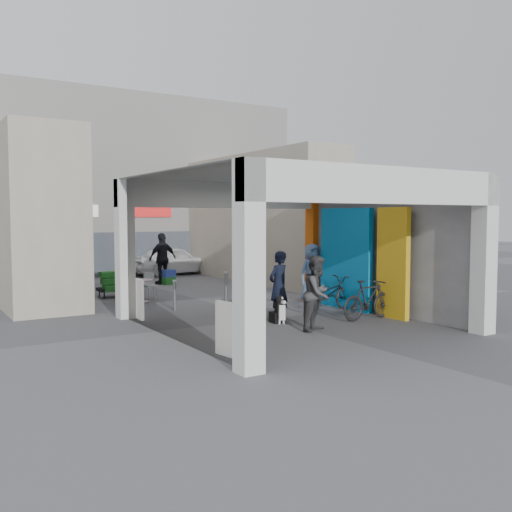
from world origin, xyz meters
TOP-DOWN VIEW (x-y plane):
  - ground at (0.00, 0.00)m, footprint 90.00×90.00m
  - arcade_canopy at (0.54, -0.82)m, footprint 6.40×6.45m
  - far_building at (-0.00, 13.99)m, footprint 18.00×4.08m
  - plaza_bldg_left at (-4.50, 7.50)m, footprint 2.00×9.00m
  - plaza_bldg_right at (4.50, 7.50)m, footprint 2.00×9.00m
  - bollard_left at (-1.47, 2.44)m, footprint 0.09×0.09m
  - bollard_center at (0.13, 2.42)m, footprint 0.09×0.09m
  - bollard_right at (1.75, 2.28)m, footprint 0.09×0.09m
  - advert_board_near at (-2.75, -2.78)m, footprint 0.17×0.56m
  - advert_board_far at (-2.75, 1.69)m, footprint 0.14×0.55m
  - cafe_set at (-1.77, 4.63)m, footprint 1.35×1.09m
  - produce_stand at (-1.93, 5.87)m, footprint 1.23×0.66m
  - crate_stack at (0.79, 8.11)m, footprint 0.51×0.43m
  - border_collie at (-0.12, -0.64)m, footprint 0.26×0.51m
  - man_with_dog at (0.17, -0.22)m, footprint 0.72×0.57m
  - man_back_turned at (0.12, -1.83)m, footprint 1.02×0.94m
  - man_elderly at (2.60, 1.57)m, footprint 0.89×0.61m
  - man_crates at (0.64, 8.30)m, footprint 1.20×0.66m
  - bicycle_front at (2.05, 0.14)m, footprint 1.85×0.81m
  - bicycle_rear at (2.06, -1.41)m, footprint 1.68×0.53m
  - white_van at (2.43, 11.37)m, footprint 3.84×1.77m

SIDE VIEW (x-z plane):
  - ground at x=0.00m, z-range 0.00..0.00m
  - border_collie at x=-0.12m, z-range -0.07..0.63m
  - crate_stack at x=0.79m, z-range 0.00..0.56m
  - cafe_set at x=-1.77m, z-range -0.12..0.69m
  - produce_stand at x=-1.93m, z-range -0.08..0.72m
  - bollard_left at x=-1.47m, z-range 0.00..0.82m
  - bollard_right at x=1.75m, z-range 0.00..0.91m
  - bicycle_front at x=2.05m, z-range 0.00..0.94m
  - bollard_center at x=0.13m, z-range 0.00..0.96m
  - bicycle_rear at x=2.06m, z-range 0.00..1.00m
  - advert_board_near at x=-2.75m, z-range 0.01..1.01m
  - advert_board_far at x=-2.75m, z-range 0.01..1.01m
  - white_van at x=2.43m, z-range 0.00..1.28m
  - man_back_turned at x=0.12m, z-range 0.00..1.69m
  - man_with_dog at x=0.17m, z-range 0.00..1.71m
  - man_elderly at x=2.60m, z-range 0.00..1.76m
  - man_crates at x=0.64m, z-range 0.00..1.95m
  - arcade_canopy at x=0.54m, z-range -0.90..5.50m
  - plaza_bldg_left at x=-4.50m, z-range 0.00..5.00m
  - plaza_bldg_right at x=4.50m, z-range 0.00..5.00m
  - far_building at x=0.00m, z-range -0.01..7.99m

